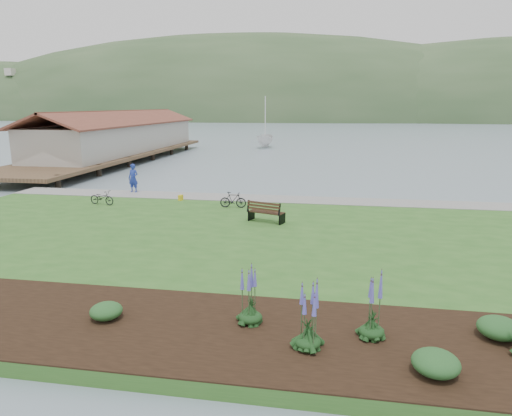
{
  "coord_description": "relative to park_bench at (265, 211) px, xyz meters",
  "views": [
    {
      "loc": [
        3.37,
        -20.05,
        5.98
      ],
      "look_at": [
        -0.11,
        0.35,
        1.3
      ],
      "focal_mm": 32.0,
      "sensor_mm": 36.0,
      "label": 1
    }
  ],
  "objects": [
    {
      "name": "sailboat",
      "position": [
        -6.6,
        43.81,
        -0.94
      ],
      "size": [
        9.32,
        9.46,
        22.97
      ],
      "primitive_type": "imported",
      "rotation": [
        0.0,
        0.0,
        -0.07
      ],
      "color": "silver",
      "rests_on": "ground"
    },
    {
      "name": "echium_1",
      "position": [
        4.23,
        -10.79,
        0.18
      ],
      "size": [
        0.62,
        0.62,
        1.86
      ],
      "color": "#123314",
      "rests_on": "garden_bed"
    },
    {
      "name": "bicycle_a",
      "position": [
        -9.84,
        2.43,
        -0.13
      ],
      "size": [
        0.82,
        1.63,
        0.82
      ],
      "primitive_type": "imported",
      "rotation": [
        0.0,
        0.0,
        1.39
      ],
      "color": "black",
      "rests_on": "lawn"
    },
    {
      "name": "shrub_2",
      "position": [
        7.29,
        -10.28,
        -0.25
      ],
      "size": [
        1.02,
        1.02,
        0.51
      ],
      "primitive_type": "ellipsoid",
      "color": "#1E4C21",
      "rests_on": "garden_bed"
    },
    {
      "name": "ground",
      "position": [
        -0.2,
        -1.23,
        -0.94
      ],
      "size": [
        600.0,
        600.0,
        0.0
      ],
      "primitive_type": "plane",
      "color": "slate",
      "rests_on": "ground"
    },
    {
      "name": "echium_0",
      "position": [
        2.73,
        -11.55,
        0.25
      ],
      "size": [
        0.62,
        0.62,
        1.8
      ],
      "color": "#123314",
      "rests_on": "garden_bed"
    },
    {
      "name": "person",
      "position": [
        -9.63,
        6.27,
        0.56
      ],
      "size": [
        0.88,
        0.67,
        2.2
      ],
      "primitive_type": "imported",
      "rotation": [
        0.0,
        0.0,
        -0.16
      ],
      "color": "#203496",
      "rests_on": "lawn"
    },
    {
      "name": "garden_bed",
      "position": [
        2.8,
        -11.03,
        -0.52
      ],
      "size": [
        24.0,
        4.4,
        0.04
      ],
      "primitive_type": "cube",
      "color": "black",
      "rests_on": "lawn"
    },
    {
      "name": "echium_4",
      "position": [
        1.19,
        -10.54,
        0.22
      ],
      "size": [
        0.62,
        0.62,
        1.82
      ],
      "color": "#123314",
      "rests_on": "garden_bed"
    },
    {
      "name": "pier_pavilion",
      "position": [
        -20.2,
        26.29,
        1.7
      ],
      "size": [
        8.0,
        36.0,
        5.4
      ],
      "color": "#4C3826",
      "rests_on": "ground"
    },
    {
      "name": "lawn",
      "position": [
        -0.2,
        -3.23,
        -0.74
      ],
      "size": [
        34.0,
        20.0,
        0.4
      ],
      "primitive_type": "cube",
      "color": "#2D5D21",
      "rests_on": "ground"
    },
    {
      "name": "bicycle_b",
      "position": [
        -2.25,
        2.93,
        -0.1
      ],
      "size": [
        0.47,
        1.48,
        0.89
      ],
      "primitive_type": "imported",
      "rotation": [
        0.0,
        0.0,
        1.6
      ],
      "color": "black",
      "rests_on": "lawn"
    },
    {
      "name": "shrub_0",
      "position": [
        -2.63,
        -10.94,
        -0.29
      ],
      "size": [
        0.85,
        0.85,
        0.43
      ],
      "primitive_type": "ellipsoid",
      "color": "#1E4C21",
      "rests_on": "garden_bed"
    },
    {
      "name": "shrub_1",
      "position": [
        5.45,
        -12.15,
        -0.25
      ],
      "size": [
        1.0,
        1.0,
        0.5
      ],
      "primitive_type": "ellipsoid",
      "color": "#1E4C21",
      "rests_on": "garden_bed"
    },
    {
      "name": "shoreline_path",
      "position": [
        -0.2,
        5.67,
        -0.53
      ],
      "size": [
        34.0,
        2.2,
        0.03
      ],
      "primitive_type": "cube",
      "color": "gray",
      "rests_on": "lawn"
    },
    {
      "name": "far_hillside",
      "position": [
        19.8,
        168.77,
        -0.94
      ],
      "size": [
        580.0,
        80.0,
        38.0
      ],
      "primitive_type": null,
      "color": "#34502D",
      "rests_on": "ground"
    },
    {
      "name": "park_bench",
      "position": [
        0.0,
        0.0,
        0.0
      ],
      "size": [
        1.89,
        1.25,
        1.09
      ],
      "rotation": [
        0.0,
        0.0,
        -0.34
      ],
      "color": "#311D13",
      "rests_on": "lawn"
    },
    {
      "name": "pannier",
      "position": [
        -5.79,
        4.35,
        -0.38
      ],
      "size": [
        0.25,
        0.33,
        0.33
      ],
      "primitive_type": "cube",
      "rotation": [
        0.0,
        0.0,
        -0.17
      ],
      "color": "gold",
      "rests_on": "lawn"
    }
  ]
}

